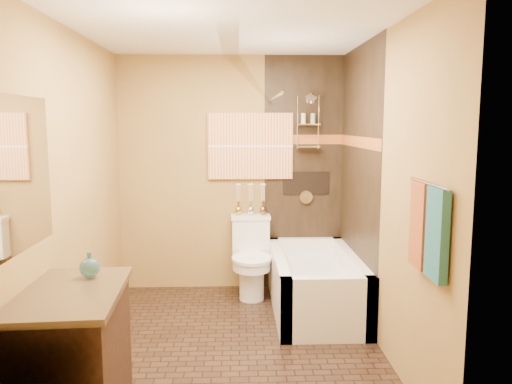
{
  "coord_description": "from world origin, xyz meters",
  "views": [
    {
      "loc": [
        0.06,
        -3.84,
        1.79
      ],
      "look_at": [
        0.22,
        0.4,
        1.2
      ],
      "focal_mm": 35.0,
      "sensor_mm": 36.0,
      "label": 1
    }
  ],
  "objects_px": {
    "sunset_painting": "(250,146)",
    "bathtub": "(315,288)",
    "toilet": "(251,257)",
    "vanity": "(73,357)"
  },
  "relations": [
    {
      "from": "bathtub",
      "to": "sunset_painting",
      "type": "bearing_deg",
      "value": 129.61
    },
    {
      "from": "toilet",
      "to": "vanity",
      "type": "xyz_separation_m",
      "value": [
        -1.12,
        -2.21,
        -0.0
      ]
    },
    {
      "from": "sunset_painting",
      "to": "bathtub",
      "type": "height_order",
      "value": "sunset_painting"
    },
    {
      "from": "sunset_painting",
      "to": "toilet",
      "type": "relative_size",
      "value": 1.1
    },
    {
      "from": "bathtub",
      "to": "toilet",
      "type": "height_order",
      "value": "toilet"
    },
    {
      "from": "bathtub",
      "to": "vanity",
      "type": "distance_m",
      "value": 2.46
    },
    {
      "from": "bathtub",
      "to": "vanity",
      "type": "relative_size",
      "value": 1.56
    },
    {
      "from": "sunset_painting",
      "to": "toilet",
      "type": "bearing_deg",
      "value": -90.0
    },
    {
      "from": "toilet",
      "to": "vanity",
      "type": "distance_m",
      "value": 2.48
    },
    {
      "from": "bathtub",
      "to": "vanity",
      "type": "height_order",
      "value": "vanity"
    }
  ]
}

